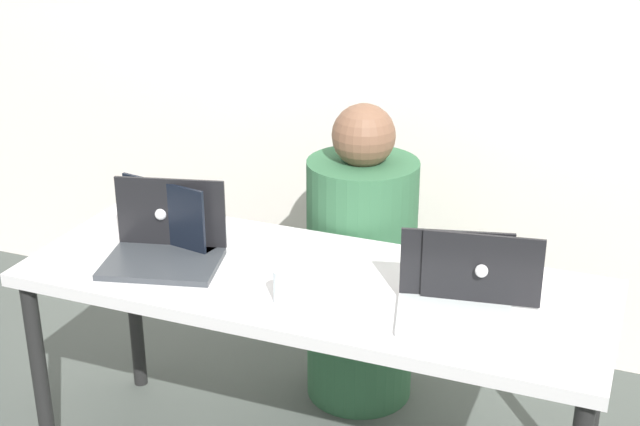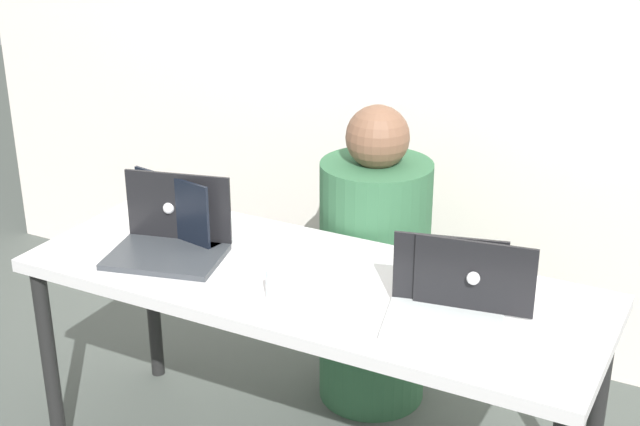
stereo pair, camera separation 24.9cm
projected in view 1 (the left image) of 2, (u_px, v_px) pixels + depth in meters
back_wall at (421, 16)px, 3.32m from camera, size 4.51×0.10×2.62m
desk at (312, 298)px, 2.64m from camera, size 1.73×0.64×0.73m
person_at_center at (361, 272)px, 3.17m from camera, size 0.43×0.43×1.11m
laptop_front_left at (165, 245)px, 2.70m from camera, size 0.39×0.32×0.24m
laptop_back_left at (181, 226)px, 2.84m from camera, size 0.35×0.28×0.22m
laptop_front_right at (455, 298)px, 2.39m from camera, size 0.35×0.29×0.21m
laptop_back_right at (481, 280)px, 2.49m from camera, size 0.35×0.28×0.22m
water_glass_center at (284, 288)px, 2.46m from camera, size 0.06×0.06×0.10m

